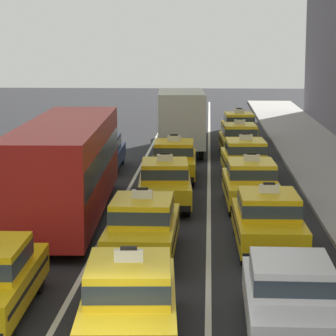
% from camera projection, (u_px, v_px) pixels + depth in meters
% --- Properties ---
extents(lane_stripe_left_center, '(0.14, 80.00, 0.01)m').
position_uv_depth(lane_stripe_left_center, '(134.00, 178.00, 32.45)').
color(lane_stripe_left_center, silver).
rests_on(lane_stripe_left_center, ground).
extents(lane_stripe_center_right, '(0.14, 80.00, 0.01)m').
position_uv_depth(lane_stripe_center_right, '(209.00, 179.00, 32.28)').
color(lane_stripe_center_right, silver).
rests_on(lane_stripe_center_right, ground).
extents(bus_left_second, '(2.96, 11.29, 3.22)m').
position_uv_depth(bus_left_second, '(66.00, 164.00, 25.07)').
color(bus_left_second, black).
rests_on(bus_left_second, ground).
extents(sedan_left_third, '(1.86, 4.34, 1.58)m').
position_uv_depth(sedan_left_third, '(103.00, 151.00, 34.59)').
color(sedan_left_third, black).
rests_on(sedan_left_third, ground).
extents(taxi_center_nearest, '(2.08, 4.66, 1.96)m').
position_uv_depth(taxi_center_nearest, '(129.00, 299.00, 14.85)').
color(taxi_center_nearest, black).
rests_on(taxi_center_nearest, ground).
extents(taxi_center_second, '(1.85, 4.57, 1.96)m').
position_uv_depth(taxi_center_second, '(143.00, 226.00, 20.63)').
color(taxi_center_second, black).
rests_on(taxi_center_second, ground).
extents(taxi_center_third, '(2.06, 4.65, 1.96)m').
position_uv_depth(taxi_center_third, '(165.00, 182.00, 26.86)').
color(taxi_center_third, black).
rests_on(taxi_center_third, ground).
extents(taxi_center_fourth, '(1.89, 4.59, 1.96)m').
position_uv_depth(taxi_center_fourth, '(174.00, 159.00, 32.00)').
color(taxi_center_fourth, black).
rests_on(taxi_center_fourth, ground).
extents(box_truck_center_fifth, '(2.57, 7.07, 3.27)m').
position_uv_depth(box_truck_center_fifth, '(181.00, 119.00, 39.45)').
color(box_truck_center_fifth, black).
rests_on(box_truck_center_fifth, ground).
extents(taxi_center_sixth, '(2.09, 4.66, 1.96)m').
position_uv_depth(taxi_center_sixth, '(184.00, 123.00, 45.89)').
color(taxi_center_sixth, black).
rests_on(taxi_center_sixth, ground).
extents(sedan_right_nearest, '(1.79, 4.31, 1.58)m').
position_uv_depth(sedan_right_nearest, '(290.00, 294.00, 15.20)').
color(sedan_right_nearest, black).
rests_on(sedan_right_nearest, ground).
extents(taxi_right_second, '(1.92, 4.60, 1.96)m').
position_uv_depth(taxi_right_second, '(268.00, 220.00, 21.36)').
color(taxi_right_second, black).
rests_on(taxi_right_second, ground).
extents(taxi_right_third, '(1.96, 4.62, 1.96)m').
position_uv_depth(taxi_right_third, '(251.00, 183.00, 26.83)').
color(taxi_right_third, black).
rests_on(taxi_right_third, ground).
extents(taxi_right_fourth, '(2.04, 4.64, 1.96)m').
position_uv_depth(taxi_right_fourth, '(245.00, 158.00, 32.40)').
color(taxi_right_fourth, black).
rests_on(taxi_right_fourth, ground).
extents(taxi_right_fifth, '(2.01, 4.63, 1.96)m').
position_uv_depth(taxi_right_fifth, '(239.00, 139.00, 38.36)').
color(taxi_right_fifth, black).
rests_on(taxi_right_fifth, ground).
extents(taxi_right_sixth, '(2.02, 4.64, 1.96)m').
position_uv_depth(taxi_right_sixth, '(239.00, 126.00, 44.05)').
color(taxi_right_sixth, black).
rests_on(taxi_right_sixth, ground).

